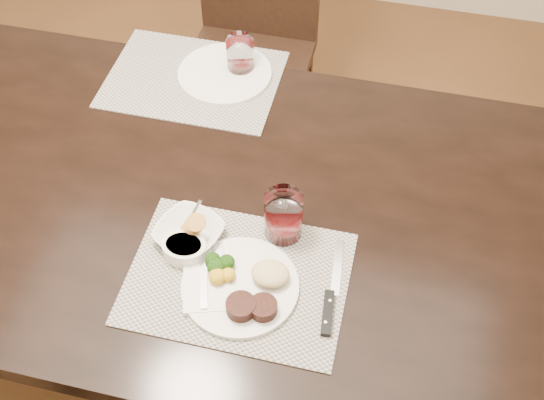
% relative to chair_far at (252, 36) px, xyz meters
% --- Properties ---
extents(ground_plane, '(4.50, 4.50, 0.00)m').
position_rel_chair_far_xyz_m(ground_plane, '(0.00, -0.93, -0.50)').
color(ground_plane, '#402814').
rests_on(ground_plane, ground).
extents(dining_table, '(2.00, 1.00, 0.75)m').
position_rel_chair_far_xyz_m(dining_table, '(0.00, -0.93, 0.16)').
color(dining_table, black).
rests_on(dining_table, ground).
extents(chair_far, '(0.42, 0.42, 0.90)m').
position_rel_chair_far_xyz_m(chair_far, '(0.00, 0.00, 0.00)').
color(chair_far, black).
rests_on(chair_far, ground).
extents(placemat_near, '(0.46, 0.34, 0.00)m').
position_rel_chair_far_xyz_m(placemat_near, '(0.26, -1.13, 0.25)').
color(placemat_near, gray).
rests_on(placemat_near, dining_table).
extents(placemat_far, '(0.46, 0.34, 0.00)m').
position_rel_chair_far_xyz_m(placemat_far, '(-0.02, -0.54, 0.25)').
color(placemat_far, gray).
rests_on(placemat_far, dining_table).
extents(dinner_plate, '(0.25, 0.25, 0.04)m').
position_rel_chair_far_xyz_m(dinner_plate, '(0.29, -1.15, 0.26)').
color(dinner_plate, silver).
rests_on(dinner_plate, placemat_near).
extents(napkin_fork, '(0.15, 0.20, 0.02)m').
position_rel_chair_far_xyz_m(napkin_fork, '(0.20, -1.14, 0.26)').
color(napkin_fork, white).
rests_on(napkin_fork, placemat_near).
extents(steak_knife, '(0.03, 0.24, 0.01)m').
position_rel_chair_far_xyz_m(steak_knife, '(0.46, -1.14, 0.26)').
color(steak_knife, silver).
rests_on(steak_knife, placemat_near).
extents(cracker_bowl, '(0.18, 0.18, 0.06)m').
position_rel_chair_far_xyz_m(cracker_bowl, '(0.13, -1.05, 0.27)').
color(cracker_bowl, silver).
rests_on(cracker_bowl, placemat_near).
extents(sauce_ramekin, '(0.10, 0.15, 0.08)m').
position_rel_chair_far_xyz_m(sauce_ramekin, '(0.14, -1.10, 0.27)').
color(sauce_ramekin, silver).
rests_on(sauce_ramekin, placemat_near).
extents(wine_glass_near, '(0.08, 0.08, 0.12)m').
position_rel_chair_far_xyz_m(wine_glass_near, '(0.33, -0.99, 0.30)').
color(wine_glass_near, white).
rests_on(wine_glass_near, placemat_near).
extents(far_plate, '(0.25, 0.25, 0.01)m').
position_rel_chair_far_xyz_m(far_plate, '(0.06, -0.51, 0.26)').
color(far_plate, silver).
rests_on(far_plate, placemat_far).
extents(wine_glass_far, '(0.07, 0.07, 0.10)m').
position_rel_chair_far_xyz_m(wine_glass_far, '(0.10, -0.47, 0.30)').
color(wine_glass_far, white).
rests_on(wine_glass_far, placemat_far).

